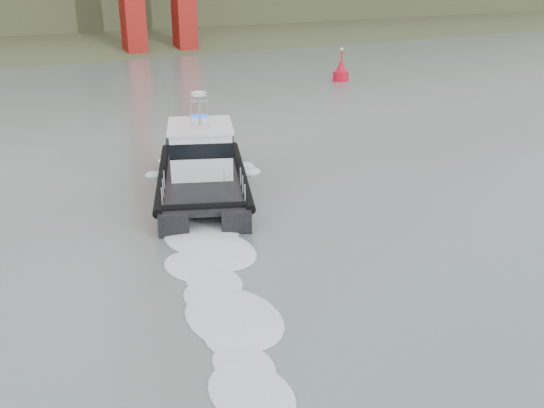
{
  "coord_description": "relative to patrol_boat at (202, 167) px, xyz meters",
  "views": [
    {
      "loc": [
        -10.52,
        -14.47,
        11.74
      ],
      "look_at": [
        1.63,
        6.49,
        2.4
      ],
      "focal_mm": 40.0,
      "sensor_mm": 36.0,
      "label": 1
    }
  ],
  "objects": [
    {
      "name": "ground",
      "position": [
        -2.32,
        -15.51,
        -1.47
      ],
      "size": [
        400.0,
        400.0,
        0.0
      ],
      "primitive_type": "plane",
      "color": "slate",
      "rests_on": "ground"
    },
    {
      "name": "nav_buoy",
      "position": [
        28.97,
        26.41,
        -0.45
      ],
      "size": [
        1.86,
        1.86,
        3.88
      ],
      "color": "red",
      "rests_on": "ground"
    },
    {
      "name": "patrol_boat",
      "position": [
        0.0,
        0.0,
        0.0
      ],
      "size": [
        8.75,
        12.88,
        5.88
      ],
      "rotation": [
        0.0,
        0.0,
        -0.4
      ],
      "color": "black",
      "rests_on": "ground"
    }
  ]
}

